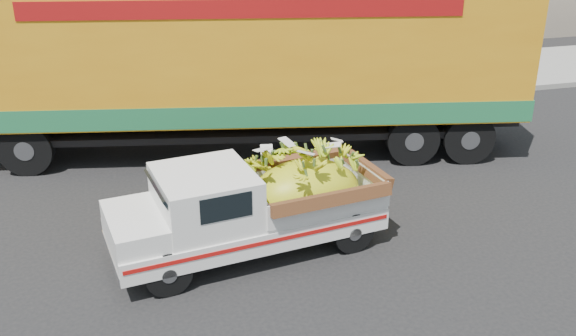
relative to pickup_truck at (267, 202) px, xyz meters
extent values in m
plane|color=black|center=(0.43, -0.10, -0.81)|extent=(100.00, 100.00, 0.00)
cube|color=gray|center=(0.43, 6.72, -0.74)|extent=(60.00, 0.25, 0.15)
cube|color=gray|center=(0.43, 8.82, -0.74)|extent=(60.00, 4.00, 0.14)
cylinder|color=black|center=(-1.69, -0.92, -0.46)|extent=(0.72, 0.30, 0.70)
cylinder|color=black|center=(-1.88, 0.41, -0.46)|extent=(0.72, 0.30, 0.70)
cylinder|color=black|center=(1.30, -0.49, -0.46)|extent=(0.72, 0.30, 0.70)
cylinder|color=black|center=(1.11, 0.83, -0.46)|extent=(0.72, 0.30, 0.70)
cube|color=silver|center=(-0.34, -0.05, -0.30)|extent=(4.48, 2.15, 0.36)
cube|color=#A50F0C|center=(-0.23, -0.82, -0.24)|extent=(4.17, 0.61, 0.06)
cube|color=silver|center=(-2.43, -0.35, -0.40)|extent=(0.31, 1.52, 0.13)
cube|color=silver|center=(-2.08, -0.30, 0.04)|extent=(0.98, 1.56, 0.33)
cube|color=silver|center=(-1.00, -0.14, 0.29)|extent=(1.62, 1.68, 0.82)
cube|color=black|center=(-0.80, -0.87, 0.44)|extent=(0.77, 0.12, 0.38)
cube|color=silver|center=(0.75, 0.11, 0.11)|extent=(2.30, 1.84, 0.47)
ellipsoid|color=gold|center=(0.66, 0.09, 0.01)|extent=(2.06, 1.50, 1.17)
cylinder|color=black|center=(4.98, 2.34, -0.26)|extent=(1.14, 0.54, 1.10)
cylinder|color=black|center=(5.38, 4.30, -0.26)|extent=(1.14, 0.54, 1.10)
cylinder|color=black|center=(3.80, 2.58, -0.26)|extent=(1.14, 0.54, 1.10)
cylinder|color=black|center=(4.21, 4.54, -0.26)|extent=(1.14, 0.54, 1.10)
cylinder|color=black|center=(-4.03, 4.20, -0.26)|extent=(1.14, 0.54, 1.10)
cylinder|color=black|center=(-3.63, 6.16, -0.26)|extent=(1.14, 0.54, 1.10)
cube|color=black|center=(0.58, 4.27, -0.03)|extent=(11.95, 3.41, 0.36)
cube|color=orange|center=(0.58, 4.27, 1.57)|extent=(12.02, 4.83, 2.84)
cube|color=#1C6338|center=(0.58, 4.27, 0.40)|extent=(12.09, 4.86, 0.45)
cube|color=maroon|center=(0.32, 3.03, 2.54)|extent=(8.23, 1.72, 0.35)
camera|label=1|loc=(-2.12, -8.93, 4.59)|focal=40.00mm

